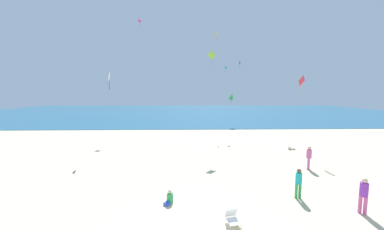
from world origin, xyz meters
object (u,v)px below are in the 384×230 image
object	(u,v)px
person_8	(299,181)
kite_blue	(240,63)
kite_lime	(212,56)
person_2	(364,193)
beach_chair_mid_beach	(290,146)
kite_teal	(226,67)
kite_green	(231,96)
person_4	(170,198)
kite_red	(302,81)
kite_yellow	(217,35)
person_3	(309,156)
kite_magenta	(140,21)
beach_chair_far_left	(233,218)
kite_white	(109,77)

from	to	relation	value
person_8	kite_blue	distance (m)	26.28
person_8	kite_lime	xyz separation A→B (m)	(-3.22, 11.21, 8.20)
person_2	person_8	distance (m)	2.62
beach_chair_mid_beach	kite_lime	world-z (taller)	kite_lime
kite_teal	kite_green	bearing A→B (deg)	71.72
person_4	kite_red	distance (m)	15.56
kite_yellow	kite_blue	world-z (taller)	kite_yellow
kite_blue	kite_green	size ratio (longest dim) A/B	0.62
kite_yellow	kite_blue	distance (m)	6.10
person_2	person_3	size ratio (longest dim) A/B	0.99
person_3	kite_red	distance (m)	7.30
person_8	kite_teal	bearing A→B (deg)	-165.47
kite_magenta	kite_lime	distance (m)	16.06
kite_teal	kite_blue	bearing A→B (deg)	62.67
beach_chair_mid_beach	kite_magenta	size ratio (longest dim) A/B	0.58
person_8	kite_lime	size ratio (longest dim) A/B	0.96
beach_chair_far_left	person_2	size ratio (longest dim) A/B	0.46
kite_magenta	kite_teal	distance (m)	14.70
kite_teal	kite_blue	xyz separation A→B (m)	(3.44, 6.66, 1.44)
beach_chair_far_left	kite_teal	world-z (taller)	kite_teal
kite_magenta	kite_white	bearing A→B (deg)	-91.13
person_3	kite_lime	world-z (taller)	kite_lime
kite_yellow	person_4	bearing A→B (deg)	-103.41
kite_magenta	kite_teal	size ratio (longest dim) A/B	1.41
beach_chair_mid_beach	kite_green	world-z (taller)	kite_green
kite_green	kite_teal	bearing A→B (deg)	-108.28
beach_chair_far_left	kite_teal	bearing A→B (deg)	159.55
person_2	person_4	size ratio (longest dim) A/B	2.45
beach_chair_mid_beach	kite_red	xyz separation A→B (m)	(0.19, -1.07, 6.21)
kite_yellow	person_8	bearing A→B (deg)	-86.67
person_3	kite_blue	size ratio (longest dim) A/B	1.57
beach_chair_mid_beach	kite_blue	bearing A→B (deg)	122.37
beach_chair_far_left	person_3	xyz separation A→B (m)	(6.76, 6.19, 0.68)
beach_chair_mid_beach	person_8	distance (m)	10.61
beach_chair_mid_beach	kite_blue	xyz separation A→B (m)	(-1.48, 14.76, 9.94)
kite_red	kite_teal	bearing A→B (deg)	119.13
person_8	person_4	bearing A→B (deg)	-74.39
kite_lime	kite_blue	bearing A→B (deg)	65.25
kite_yellow	kite_magenta	bearing A→B (deg)	177.92
kite_yellow	person_2	bearing A→B (deg)	-81.68
beach_chair_mid_beach	beach_chair_far_left	size ratio (longest dim) A/B	1.16
kite_yellow	kite_green	distance (m)	9.87
person_2	beach_chair_far_left	bearing A→B (deg)	139.67
beach_chair_far_left	kite_yellow	xyz separation A→B (m)	(2.57, 24.05, 13.65)
beach_chair_far_left	kite_magenta	bearing A→B (deg)	-171.46
kite_white	beach_chair_mid_beach	bearing A→B (deg)	0.23
kite_teal	kite_green	xyz separation A→B (m)	(2.20, 6.66, -3.93)
beach_chair_far_left	kite_green	bearing A→B (deg)	157.25
person_8	person_3	bearing A→B (deg)	157.25
person_2	kite_magenta	size ratio (longest dim) A/B	1.09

